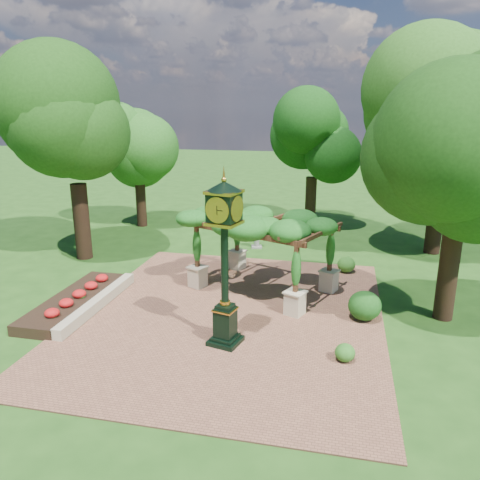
# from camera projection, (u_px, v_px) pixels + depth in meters

# --- Properties ---
(ground) EXTENTS (120.00, 120.00, 0.00)m
(ground) POSITION_uv_depth(u_px,v_px,m) (223.00, 328.00, 14.83)
(ground) COLOR #1E4714
(ground) RESTS_ON ground
(brick_plaza) EXTENTS (10.00, 12.00, 0.04)m
(brick_plaza) POSITION_uv_depth(u_px,v_px,m) (230.00, 314.00, 15.77)
(brick_plaza) COLOR brown
(brick_plaza) RESTS_ON ground
(border_wall) EXTENTS (0.35, 5.00, 0.40)m
(border_wall) POSITION_uv_depth(u_px,v_px,m) (98.00, 303.00, 16.20)
(border_wall) COLOR #C6B793
(border_wall) RESTS_ON ground
(flower_bed) EXTENTS (1.50, 5.00, 0.36)m
(flower_bed) POSITION_uv_depth(u_px,v_px,m) (75.00, 301.00, 16.39)
(flower_bed) COLOR red
(flower_bed) RESTS_ON ground
(pedestal_clock) EXTENTS (1.17, 1.17, 4.91)m
(pedestal_clock) POSITION_uv_depth(u_px,v_px,m) (224.00, 249.00, 13.01)
(pedestal_clock) COLOR black
(pedestal_clock) RESTS_ON brick_plaza
(pergola) EXTENTS (5.79, 4.82, 3.13)m
(pergola) POSITION_uv_depth(u_px,v_px,m) (263.00, 224.00, 17.23)
(pergola) COLOR beige
(pergola) RESTS_ON brick_plaza
(sundial) EXTENTS (0.60, 0.60, 0.91)m
(sundial) POSITION_uv_depth(u_px,v_px,m) (257.00, 240.00, 23.13)
(sundial) COLOR gray
(sundial) RESTS_ON ground
(shrub_front) EXTENTS (0.73, 0.73, 0.50)m
(shrub_front) POSITION_uv_depth(u_px,v_px,m) (345.00, 353.00, 12.77)
(shrub_front) COLOR #27621C
(shrub_front) RESTS_ON brick_plaza
(shrub_mid) EXTENTS (1.14, 1.14, 0.96)m
(shrub_mid) POSITION_uv_depth(u_px,v_px,m) (365.00, 306.00, 15.21)
(shrub_mid) COLOR #174914
(shrub_mid) RESTS_ON brick_plaza
(shrub_back) EXTENTS (0.87, 0.87, 0.67)m
(shrub_back) POSITION_uv_depth(u_px,v_px,m) (346.00, 265.00, 19.61)
(shrub_back) COLOR #2F6B1F
(shrub_back) RESTS_ON brick_plaza
(tree_west_near) EXTENTS (4.85, 4.85, 8.92)m
(tree_west_near) POSITION_uv_depth(u_px,v_px,m) (72.00, 122.00, 20.00)
(tree_west_near) COLOR black
(tree_west_near) RESTS_ON ground
(tree_west_far) EXTENTS (3.54, 3.54, 6.50)m
(tree_west_far) POSITION_uv_depth(u_px,v_px,m) (138.00, 149.00, 26.26)
(tree_west_far) COLOR black
(tree_west_far) RESTS_ON ground
(tree_north) EXTENTS (3.79, 3.79, 7.32)m
(tree_north) POSITION_uv_depth(u_px,v_px,m) (313.00, 139.00, 26.30)
(tree_north) COLOR #322214
(tree_north) RESTS_ON ground
(tree_east_far) EXTENTS (5.91, 5.91, 9.06)m
(tree_east_far) POSITION_uv_depth(u_px,v_px,m) (447.00, 119.00, 20.73)
(tree_east_far) COLOR black
(tree_east_far) RESTS_ON ground
(tree_east_near) EXTENTS (4.33, 4.33, 7.91)m
(tree_east_near) POSITION_uv_depth(u_px,v_px,m) (464.00, 152.00, 14.03)
(tree_east_near) COLOR black
(tree_east_near) RESTS_ON ground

